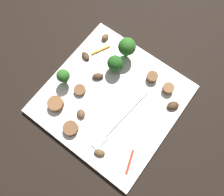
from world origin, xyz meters
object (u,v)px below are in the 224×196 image
(sausage_slice_1, at_px, (56,104))
(pepper_strip_2, at_px, (101,50))
(sausage_slice_0, at_px, (152,77))
(fork, at_px, (117,123))
(mushroom_0, at_px, (99,153))
(mushroom_2, at_px, (86,56))
(broccoli_floret_0, at_px, (63,76))
(sausage_slice_4, at_px, (168,89))
(mushroom_1, at_px, (105,37))
(mushroom_5, at_px, (81,114))
(pepper_strip_0, at_px, (130,162))
(sausage_slice_3, at_px, (80,90))
(mushroom_4, at_px, (98,76))
(broccoli_floret_1, at_px, (127,47))
(sausage_slice_2, at_px, (71,128))
(broccoli_floret_2, at_px, (115,63))
(mushroom_3, at_px, (173,106))
(plate, at_px, (112,99))

(sausage_slice_1, bearing_deg, pepper_strip_2, -178.15)
(sausage_slice_0, height_order, pepper_strip_2, sausage_slice_0)
(fork, distance_m, mushroom_0, 0.08)
(sausage_slice_0, xyz_separation_m, mushroom_2, (0.05, -0.16, -0.00))
(broccoli_floret_0, relative_size, mushroom_0, 1.98)
(fork, xyz_separation_m, sausage_slice_4, (-0.14, 0.05, 0.01))
(fork, distance_m, sausage_slice_0, 0.14)
(mushroom_1, distance_m, mushroom_5, 0.21)
(sausage_slice_0, xyz_separation_m, mushroom_0, (0.21, 0.01, -0.00))
(pepper_strip_0, bearing_deg, sausage_slice_3, -108.01)
(mushroom_0, relative_size, mushroom_4, 0.87)
(mushroom_5, bearing_deg, sausage_slice_1, -74.75)
(broccoli_floret_1, xyz_separation_m, pepper_strip_2, (0.03, -0.06, -0.04))
(fork, relative_size, sausage_slice_2, 5.40)
(fork, height_order, mushroom_0, mushroom_0)
(sausage_slice_2, distance_m, mushroom_5, 0.04)
(sausage_slice_1, relative_size, mushroom_1, 1.66)
(pepper_strip_0, bearing_deg, mushroom_2, -120.80)
(broccoli_floret_1, height_order, mushroom_5, broccoli_floret_1)
(broccoli_floret_0, bearing_deg, pepper_strip_2, 172.28)
(broccoli_floret_1, relative_size, sausage_slice_3, 2.25)
(broccoli_floret_0, bearing_deg, sausage_slice_3, 91.82)
(sausage_slice_1, height_order, mushroom_4, sausage_slice_1)
(mushroom_2, distance_m, mushroom_4, 0.06)
(sausage_slice_1, xyz_separation_m, mushroom_2, (-0.14, -0.02, -0.00))
(broccoli_floret_2, distance_m, mushroom_3, 0.17)
(sausage_slice_3, bearing_deg, sausage_slice_4, 127.72)
(sausage_slice_2, bearing_deg, mushroom_5, -175.39)
(mushroom_0, distance_m, pepper_strip_0, 0.07)
(broccoli_floret_1, distance_m, sausage_slice_4, 0.14)
(sausage_slice_2, xyz_separation_m, pepper_strip_2, (-0.20, -0.07, -0.00))
(plate, height_order, sausage_slice_1, sausage_slice_1)
(broccoli_floret_1, relative_size, sausage_slice_2, 1.84)
(mushroom_2, bearing_deg, broccoli_floret_1, 129.68)
(sausage_slice_2, xyz_separation_m, sausage_slice_4, (-0.21, 0.12, 0.00))
(broccoli_floret_1, xyz_separation_m, mushroom_4, (0.09, -0.02, -0.03))
(sausage_slice_3, bearing_deg, pepper_strip_2, -166.70)
(broccoli_floret_0, bearing_deg, sausage_slice_4, 121.74)
(sausage_slice_3, height_order, sausage_slice_4, sausage_slice_4)
(sausage_slice_1, height_order, sausage_slice_4, same)
(sausage_slice_2, height_order, mushroom_5, sausage_slice_2)
(mushroom_0, relative_size, mushroom_2, 0.93)
(sausage_slice_4, bearing_deg, mushroom_3, 48.40)
(broccoli_floret_2, xyz_separation_m, mushroom_5, (0.14, 0.01, -0.02))
(sausage_slice_1, distance_m, mushroom_3, 0.27)
(broccoli_floret_0, xyz_separation_m, mushroom_4, (-0.05, 0.06, -0.03))
(broccoli_floret_0, height_order, mushroom_1, broccoli_floret_0)
(fork, distance_m, mushroom_4, 0.12)
(mushroom_5, bearing_deg, pepper_strip_0, 83.09)
(mushroom_3, xyz_separation_m, pepper_strip_2, (-0.02, -0.22, -0.00))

